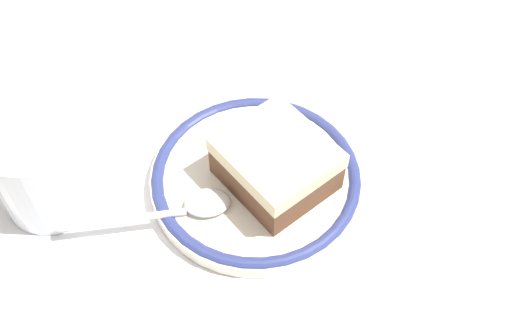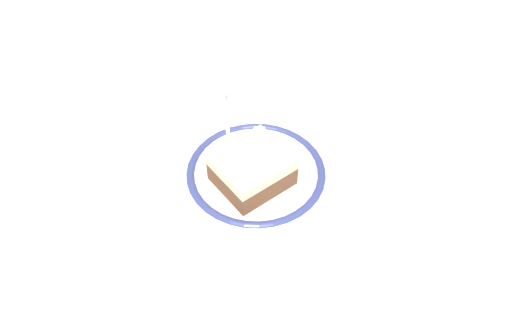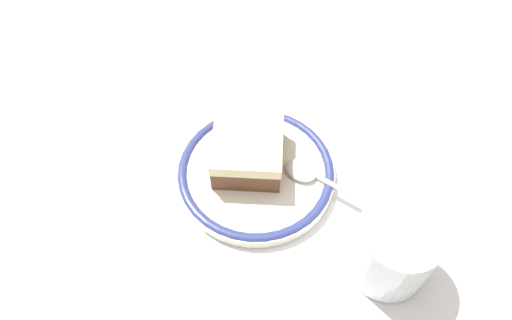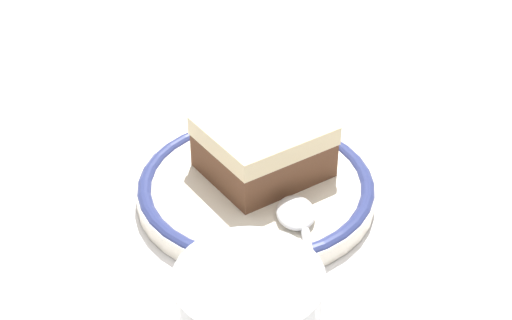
{
  "view_description": "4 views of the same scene",
  "coord_description": "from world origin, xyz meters",
  "px_view_note": "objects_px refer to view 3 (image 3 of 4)",
  "views": [
    {
      "loc": [
        -0.16,
        -0.27,
        0.42
      ],
      "look_at": [
        -0.02,
        -0.01,
        0.03
      ],
      "focal_mm": 43.32,
      "sensor_mm": 36.0,
      "label": 1
    },
    {
      "loc": [
        0.34,
        -0.17,
        0.46
      ],
      "look_at": [
        -0.02,
        -0.01,
        0.03
      ],
      "focal_mm": 34.46,
      "sensor_mm": 36.0,
      "label": 2
    },
    {
      "loc": [
        -0.1,
        0.27,
        0.47
      ],
      "look_at": [
        -0.02,
        -0.01,
        0.03
      ],
      "focal_mm": 34.74,
      "sensor_mm": 36.0,
      "label": 3
    },
    {
      "loc": [
        -0.44,
        0.16,
        0.35
      ],
      "look_at": [
        -0.02,
        -0.01,
        0.03
      ],
      "focal_mm": 54.37,
      "sensor_mm": 36.0,
      "label": 4
    }
  ],
  "objects_px": {
    "plate": "(256,173)",
    "napkin": "(105,210)",
    "spoon": "(315,179)",
    "cup": "(393,251)",
    "cake_slice": "(248,149)"
  },
  "relations": [
    {
      "from": "cake_slice",
      "to": "spoon",
      "type": "height_order",
      "value": "cake_slice"
    },
    {
      "from": "spoon",
      "to": "cup",
      "type": "relative_size",
      "value": 1.7
    },
    {
      "from": "spoon",
      "to": "cup",
      "type": "xyz_separation_m",
      "value": [
        -0.09,
        0.07,
        0.02
      ]
    },
    {
      "from": "cup",
      "to": "napkin",
      "type": "height_order",
      "value": "cup"
    },
    {
      "from": "spoon",
      "to": "napkin",
      "type": "height_order",
      "value": "spoon"
    },
    {
      "from": "cake_slice",
      "to": "napkin",
      "type": "bearing_deg",
      "value": 36.1
    },
    {
      "from": "plate",
      "to": "napkin",
      "type": "height_order",
      "value": "plate"
    },
    {
      "from": "cup",
      "to": "plate",
      "type": "bearing_deg",
      "value": -22.95
    },
    {
      "from": "spoon",
      "to": "plate",
      "type": "bearing_deg",
      "value": 3.94
    },
    {
      "from": "spoon",
      "to": "napkin",
      "type": "distance_m",
      "value": 0.23
    },
    {
      "from": "plate",
      "to": "cup",
      "type": "bearing_deg",
      "value": 157.05
    },
    {
      "from": "plate",
      "to": "napkin",
      "type": "distance_m",
      "value": 0.17
    },
    {
      "from": "plate",
      "to": "napkin",
      "type": "xyz_separation_m",
      "value": [
        0.14,
        0.08,
        -0.01
      ]
    },
    {
      "from": "cake_slice",
      "to": "napkin",
      "type": "height_order",
      "value": "cake_slice"
    },
    {
      "from": "spoon",
      "to": "napkin",
      "type": "relative_size",
      "value": 1.03
    }
  ]
}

